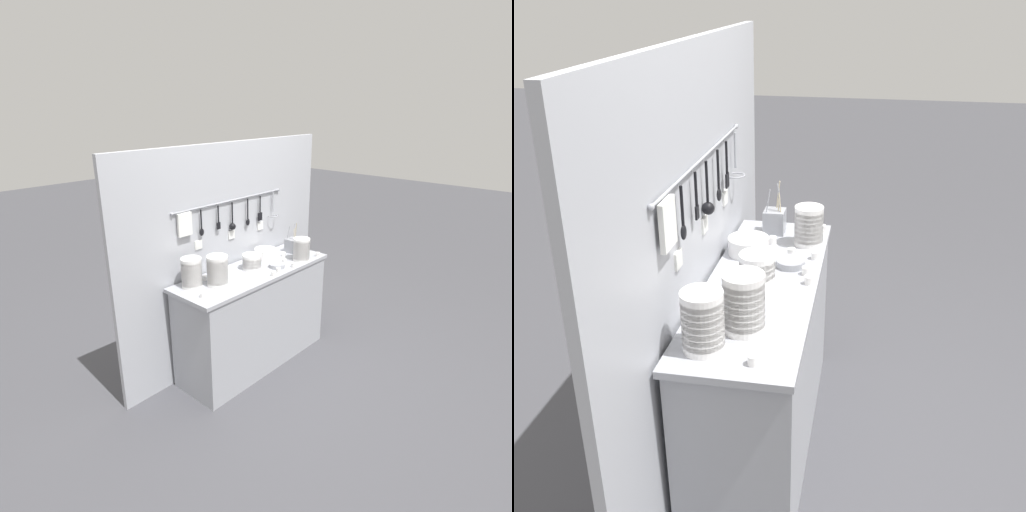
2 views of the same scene
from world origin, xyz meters
TOP-DOWN VIEW (x-y plane):
  - ground_plane at (0.00, 0.00)m, footprint 20.00×20.00m
  - counter at (0.00, 0.00)m, footprint 1.47×0.49m
  - back_wall at (-0.00, 0.28)m, footprint 2.27×0.11m
  - bowl_stack_back_corner at (0.01, 0.03)m, footprint 0.16×0.16m
  - bowl_stack_tall_left at (-0.57, 0.11)m, footprint 0.16×0.16m
  - bowl_stack_nested_right at (-0.41, -0.01)m, footprint 0.16×0.16m
  - bowl_stack_wide_centre at (0.46, -0.15)m, footprint 0.15×0.15m
  - plate_stack at (0.29, 0.12)m, footprint 0.20×0.20m
  - steel_mixing_bowl at (0.18, -0.10)m, footprint 0.14×0.14m
  - cutlery_caddy at (0.58, 0.04)m, footprint 0.11×0.11m
  - cup_edge_near at (0.02, -0.21)m, footprint 0.04×0.04m
  - cup_by_caddy at (-0.63, -0.09)m, footprint 0.04×0.04m
  - cup_edge_far at (-0.42, 0.15)m, footprint 0.04×0.04m
  - cup_centre at (0.64, -0.21)m, footprint 0.04×0.04m
  - cup_mid_row at (0.28, -0.21)m, footprint 0.04×0.04m
  - cup_front_right at (0.30, -0.09)m, footprint 0.04×0.04m
  - cup_beside_plates at (0.43, 0.03)m, footprint 0.04×0.04m
  - cup_front_left at (0.11, -0.18)m, footprint 0.04×0.04m

SIDE VIEW (x-z plane):
  - ground_plane at x=0.00m, z-range 0.00..0.00m
  - counter at x=0.00m, z-range 0.00..0.88m
  - steel_mixing_bowl at x=0.18m, z-range 0.88..0.91m
  - cup_edge_near at x=0.02m, z-range 0.88..0.91m
  - cup_by_caddy at x=-0.63m, z-range 0.88..0.91m
  - cup_edge_far at x=-0.42m, z-range 0.88..0.91m
  - cup_centre at x=0.64m, z-range 0.88..0.91m
  - cup_mid_row at x=0.28m, z-range 0.88..0.91m
  - cup_front_right at x=0.30m, z-range 0.88..0.91m
  - cup_beside_plates at x=0.43m, z-range 0.88..0.91m
  - cup_front_left at x=0.11m, z-range 0.88..0.91m
  - plate_stack at x=0.29m, z-range 0.88..0.96m
  - bowl_stack_back_corner at x=0.01m, z-range 0.88..1.01m
  - cutlery_caddy at x=0.58m, z-range 0.80..1.08m
  - back_wall at x=0.00m, z-range 0.00..1.90m
  - bowl_stack_wide_centre at x=0.46m, z-range 0.88..1.08m
  - bowl_stack_tall_left at x=-0.57m, z-range 0.88..1.11m
  - bowl_stack_nested_right at x=-0.41m, z-range 0.88..1.11m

